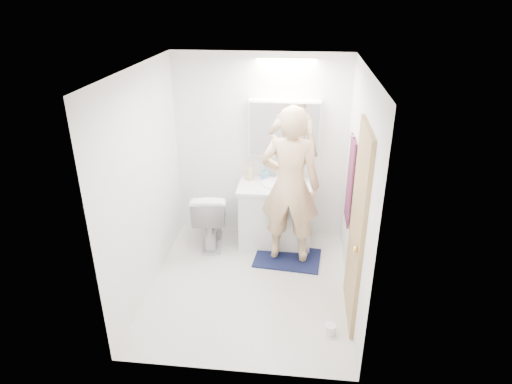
# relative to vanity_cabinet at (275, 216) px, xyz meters

# --- Properties ---
(floor) EXTENTS (2.50, 2.50, 0.00)m
(floor) POSITION_rel_vanity_cabinet_xyz_m (-0.23, -0.96, -0.39)
(floor) COLOR silver
(floor) RESTS_ON ground
(ceiling) EXTENTS (2.50, 2.50, 0.00)m
(ceiling) POSITION_rel_vanity_cabinet_xyz_m (-0.23, -0.96, 2.01)
(ceiling) COLOR white
(ceiling) RESTS_ON floor
(wall_back) EXTENTS (2.50, 0.00, 2.50)m
(wall_back) POSITION_rel_vanity_cabinet_xyz_m (-0.23, 0.29, 0.81)
(wall_back) COLOR white
(wall_back) RESTS_ON floor
(wall_front) EXTENTS (2.50, 0.00, 2.50)m
(wall_front) POSITION_rel_vanity_cabinet_xyz_m (-0.23, -2.21, 0.81)
(wall_front) COLOR white
(wall_front) RESTS_ON floor
(wall_left) EXTENTS (0.00, 2.50, 2.50)m
(wall_left) POSITION_rel_vanity_cabinet_xyz_m (-1.33, -0.96, 0.81)
(wall_left) COLOR white
(wall_left) RESTS_ON floor
(wall_right) EXTENTS (0.00, 2.50, 2.50)m
(wall_right) POSITION_rel_vanity_cabinet_xyz_m (0.87, -0.96, 0.81)
(wall_right) COLOR white
(wall_right) RESTS_ON floor
(vanity_cabinet) EXTENTS (0.90, 0.55, 0.78)m
(vanity_cabinet) POSITION_rel_vanity_cabinet_xyz_m (0.00, 0.00, 0.00)
(vanity_cabinet) COLOR silver
(vanity_cabinet) RESTS_ON floor
(countertop) EXTENTS (0.95, 0.58, 0.04)m
(countertop) POSITION_rel_vanity_cabinet_xyz_m (0.00, -0.00, 0.41)
(countertop) COLOR white
(countertop) RESTS_ON vanity_cabinet
(sink_basin) EXTENTS (0.36, 0.36, 0.03)m
(sink_basin) POSITION_rel_vanity_cabinet_xyz_m (0.00, 0.03, 0.45)
(sink_basin) COLOR white
(sink_basin) RESTS_ON countertop
(faucet) EXTENTS (0.02, 0.02, 0.16)m
(faucet) POSITION_rel_vanity_cabinet_xyz_m (-0.00, 0.22, 0.51)
(faucet) COLOR silver
(faucet) RESTS_ON countertop
(medicine_cabinet) EXTENTS (0.88, 0.14, 0.70)m
(medicine_cabinet) POSITION_rel_vanity_cabinet_xyz_m (0.07, 0.21, 1.11)
(medicine_cabinet) COLOR white
(medicine_cabinet) RESTS_ON wall_back
(mirror_panel) EXTENTS (0.84, 0.01, 0.66)m
(mirror_panel) POSITION_rel_vanity_cabinet_xyz_m (0.07, 0.13, 1.11)
(mirror_panel) COLOR silver
(mirror_panel) RESTS_ON medicine_cabinet
(toilet) EXTENTS (0.52, 0.81, 0.77)m
(toilet) POSITION_rel_vanity_cabinet_xyz_m (-0.83, -0.11, -0.00)
(toilet) COLOR white
(toilet) RESTS_ON floor
(bath_rug) EXTENTS (0.85, 0.62, 0.02)m
(bath_rug) POSITION_rel_vanity_cabinet_xyz_m (0.18, -0.39, -0.38)
(bath_rug) COLOR #121538
(bath_rug) RESTS_ON floor
(person) EXTENTS (0.73, 0.52, 1.90)m
(person) POSITION_rel_vanity_cabinet_xyz_m (0.18, -0.39, 0.61)
(person) COLOR tan
(person) RESTS_ON bath_rug
(door) EXTENTS (0.04, 0.80, 2.00)m
(door) POSITION_rel_vanity_cabinet_xyz_m (0.85, -1.31, 0.61)
(door) COLOR #A88754
(door) RESTS_ON wall_right
(door_knob) EXTENTS (0.06, 0.06, 0.06)m
(door_knob) POSITION_rel_vanity_cabinet_xyz_m (0.81, -1.61, 0.56)
(door_knob) COLOR gold
(door_knob) RESTS_ON door
(towel) EXTENTS (0.02, 0.42, 1.00)m
(towel) POSITION_rel_vanity_cabinet_xyz_m (0.85, -0.41, 0.71)
(towel) COLOR #13203D
(towel) RESTS_ON wall_right
(towel_hook) EXTENTS (0.07, 0.02, 0.02)m
(towel_hook) POSITION_rel_vanity_cabinet_xyz_m (0.84, -0.41, 1.23)
(towel_hook) COLOR silver
(towel_hook) RESTS_ON wall_right
(soap_bottle_a) EXTENTS (0.12, 0.12, 0.23)m
(soap_bottle_a) POSITION_rel_vanity_cabinet_xyz_m (-0.35, 0.15, 0.55)
(soap_bottle_a) COLOR #C5B97F
(soap_bottle_a) RESTS_ON countertop
(soap_bottle_b) EXTENTS (0.11, 0.11, 0.17)m
(soap_bottle_b) POSITION_rel_vanity_cabinet_xyz_m (-0.15, 0.18, 0.52)
(soap_bottle_b) COLOR #5B9FC3
(soap_bottle_b) RESTS_ON countertop
(toothbrush_cup) EXTENTS (0.12, 0.12, 0.08)m
(toothbrush_cup) POSITION_rel_vanity_cabinet_xyz_m (0.18, 0.16, 0.47)
(toothbrush_cup) COLOR #383DA9
(toothbrush_cup) RESTS_ON countertop
(toilet_paper_roll) EXTENTS (0.11, 0.11, 0.10)m
(toilet_paper_roll) POSITION_rel_vanity_cabinet_xyz_m (0.65, -1.65, -0.34)
(toilet_paper_roll) COLOR white
(toilet_paper_roll) RESTS_ON floor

